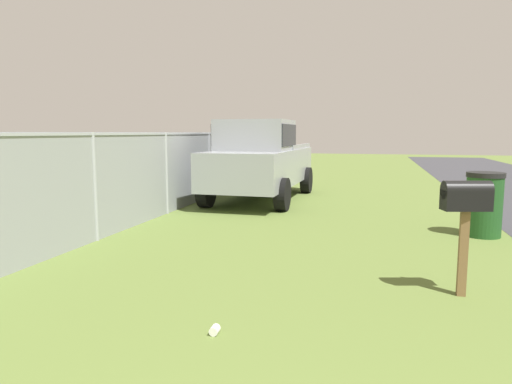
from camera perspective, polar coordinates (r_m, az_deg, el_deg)
The scene contains 5 objects.
mailbox at distance 5.40m, azimuth 24.59°, elevation -1.41°, with size 0.32×0.53×1.27m.
pickup_truck at distance 12.03m, azimuth 0.49°, elevation 4.18°, with size 5.04×2.20×2.09m.
trash_bin at distance 8.78m, azimuth 26.42°, elevation -1.37°, with size 0.62×0.62×1.10m.
fence_section at distance 10.23m, azimuth -11.08°, elevation 2.68°, with size 16.02×0.07×1.78m.
litter_cup_near_hydrant at distance 4.25m, azimuth -5.15°, elevation -16.68°, with size 0.08×0.08×0.10m, color white.
Camera 1 is at (0.31, -0.29, 1.77)m, focal length 32.24 mm.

